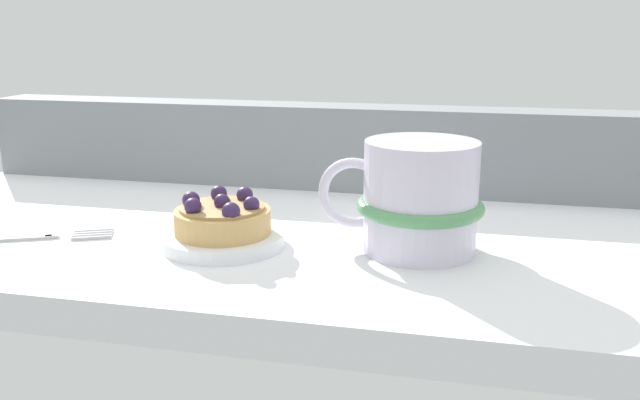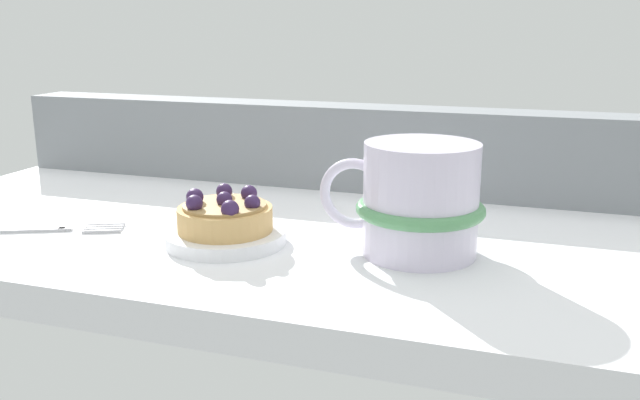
% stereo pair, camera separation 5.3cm
% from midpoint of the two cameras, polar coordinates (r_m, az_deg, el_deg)
% --- Properties ---
extents(ground_plane, '(0.85, 0.40, 0.03)m').
position_cam_midpoint_polar(ground_plane, '(0.65, -5.25, -3.57)').
color(ground_plane, white).
extents(window_rail_back, '(0.83, 0.06, 0.10)m').
position_cam_midpoint_polar(window_rail_back, '(0.80, -1.47, 4.51)').
color(window_rail_back, gray).
rests_on(window_rail_back, ground_plane).
extents(dessert_plate, '(0.11, 0.11, 0.01)m').
position_cam_midpoint_polar(dessert_plate, '(0.60, -10.60, -3.32)').
color(dessert_plate, white).
rests_on(dessert_plate, ground_plane).
extents(raspberry_tart, '(0.08, 0.08, 0.04)m').
position_cam_midpoint_polar(raspberry_tart, '(0.59, -10.70, -1.50)').
color(raspberry_tart, tan).
rests_on(raspberry_tart, dessert_plate).
extents(coffee_mug, '(0.14, 0.11, 0.09)m').
position_cam_midpoint_polar(coffee_mug, '(0.57, 5.57, 0.14)').
color(coffee_mug, silver).
rests_on(coffee_mug, ground_plane).
extents(dessert_fork, '(0.15, 0.08, 0.01)m').
position_cam_midpoint_polar(dessert_fork, '(0.67, -25.65, -2.82)').
color(dessert_fork, '#B7B7BC').
rests_on(dessert_fork, ground_plane).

